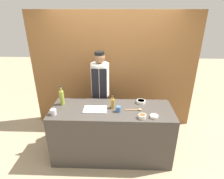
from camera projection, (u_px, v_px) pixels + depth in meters
The scene contains 13 objects.
ground_plane at pixel (112, 153), 3.39m from camera, with size 14.00×14.00×0.00m, color tan.
cabinet_wall at pixel (114, 71), 3.91m from camera, with size 3.35×0.18×2.40m.
counter at pixel (112, 132), 3.21m from camera, with size 1.98×0.73×0.92m.
sauce_bowl_red at pixel (141, 101), 3.20m from camera, with size 0.15×0.15×0.05m.
sauce_bowl_green at pixel (154, 116), 2.78m from camera, with size 0.12×0.12×0.04m.
sauce_bowl_brown at pixel (142, 116), 2.76m from camera, with size 0.11×0.11×0.06m.
cutting_board at pixel (95, 109), 2.99m from camera, with size 0.37×0.23×0.02m.
bottle_oil at pixel (62, 97), 3.11m from camera, with size 0.08×0.08×0.34m.
bottle_vinegar at pixel (112, 103), 3.02m from camera, with size 0.07×0.07×0.22m.
cup_steel at pixel (53, 112), 2.85m from camera, with size 0.09×0.09×0.09m.
cup_blue at pixel (118, 109), 2.93m from camera, with size 0.08×0.08×0.09m.
wooden_spoon at pixel (136, 110), 2.98m from camera, with size 0.27×0.05×0.03m.
chef_center at pixel (100, 92), 3.58m from camera, with size 0.34×0.34×1.72m.
Camera 1 is at (0.10, -2.64, 2.43)m, focal length 30.00 mm.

